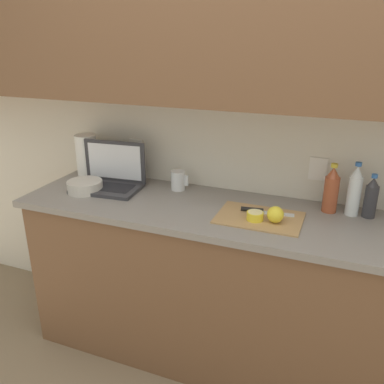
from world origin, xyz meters
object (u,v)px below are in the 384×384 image
object	(u,v)px
laptop	(110,177)
lemon_whole_beside	(275,215)
lemon_half_cut	(255,216)
knife	(258,211)
bowl_white	(85,186)
bottle_green_soda	(371,198)
measuring_cup	(178,180)
bottle_oil_tall	(354,191)
paper_towel_roll	(87,156)
bottle_water_clear	(331,190)
cutting_board	(259,218)

from	to	relation	value
laptop	lemon_whole_beside	distance (m)	0.99
lemon_half_cut	lemon_whole_beside	distance (m)	0.10
knife	lemon_whole_beside	size ratio (longest dim) A/B	3.33
bowl_white	laptop	bearing A→B (deg)	48.47
bottle_green_soda	measuring_cup	bearing A→B (deg)	179.67
bottle_oil_tall	paper_towel_roll	distance (m)	1.54
lemon_whole_beside	bottle_oil_tall	distance (m)	0.42
bottle_oil_tall	bottle_water_clear	world-z (taller)	bottle_oil_tall
cutting_board	lemon_whole_beside	xyz separation A→B (m)	(0.08, -0.03, 0.04)
bowl_white	paper_towel_roll	bearing A→B (deg)	120.61
laptop	lemon_half_cut	xyz separation A→B (m)	(0.88, -0.15, -0.03)
laptop	lemon_whole_beside	world-z (taller)	laptop
paper_towel_roll	lemon_whole_beside	bearing A→B (deg)	-11.65
cutting_board	knife	bearing A→B (deg)	108.91
paper_towel_roll	lemon_half_cut	bearing A→B (deg)	-13.01
laptop	bottle_green_soda	size ratio (longest dim) A/B	1.79
laptop	paper_towel_roll	xyz separation A→B (m)	(-0.23, 0.11, 0.07)
bowl_white	bottle_oil_tall	bearing A→B (deg)	8.75
cutting_board	bottle_oil_tall	xyz separation A→B (m)	(0.41, 0.21, 0.12)
bottle_oil_tall	bowl_white	xyz separation A→B (m)	(-1.41, -0.22, -0.09)
bottle_green_soda	paper_towel_roll	bearing A→B (deg)	179.83
knife	paper_towel_roll	bearing A→B (deg)	164.10
laptop	lemon_half_cut	bearing A→B (deg)	-14.37
lemon_half_cut	bottle_water_clear	distance (m)	0.41
bottle_green_soda	bottle_oil_tall	bearing A→B (deg)	180.00
knife	lemon_half_cut	xyz separation A→B (m)	(0.00, -0.09, 0.01)
cutting_board	bottle_oil_tall	size ratio (longest dim) A/B	1.51
laptop	bowl_white	xyz separation A→B (m)	(-0.10, -0.11, -0.03)
laptop	bottle_green_soda	xyz separation A→B (m)	(1.38, 0.11, 0.04)
cutting_board	bottle_water_clear	size ratio (longest dim) A/B	1.63
cutting_board	bowl_white	world-z (taller)	bowl_white
bottle_water_clear	bowl_white	distance (m)	1.32
lemon_whole_beside	paper_towel_roll	distance (m)	1.24
measuring_cup	paper_towel_roll	size ratio (longest dim) A/B	0.41
laptop	lemon_whole_beside	size ratio (longest dim) A/B	5.01
bottle_green_soda	bowl_white	world-z (taller)	bottle_green_soda
bottle_green_soda	measuring_cup	xyz separation A→B (m)	(-1.01, 0.01, -0.04)
bottle_water_clear	paper_towel_roll	xyz separation A→B (m)	(-1.43, 0.00, 0.02)
cutting_board	lemon_half_cut	world-z (taller)	lemon_half_cut
bottle_green_soda	bottle_water_clear	distance (m)	0.18
bowl_white	paper_towel_roll	distance (m)	0.28
lemon_whole_beside	bowl_white	bearing A→B (deg)	178.52
bottle_oil_tall	bowl_white	bearing A→B (deg)	-171.25
laptop	bottle_water_clear	distance (m)	1.21
laptop	paper_towel_roll	size ratio (longest dim) A/B	1.48
lemon_whole_beside	lemon_half_cut	bearing A→B (deg)	-174.76
lemon_whole_beside	measuring_cup	distance (m)	0.65
bottle_green_soda	measuring_cup	world-z (taller)	bottle_green_soda
lemon_half_cut	bowl_white	size ratio (longest dim) A/B	0.40
cutting_board	bottle_green_soda	xyz separation A→B (m)	(0.49, 0.21, 0.10)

